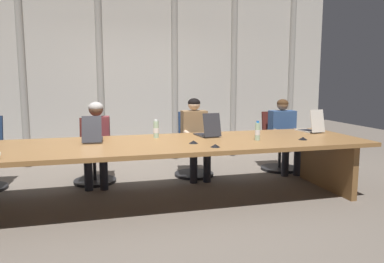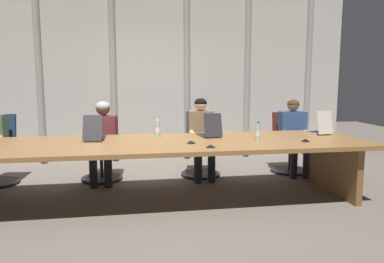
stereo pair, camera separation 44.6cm
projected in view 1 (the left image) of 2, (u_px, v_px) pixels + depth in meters
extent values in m
plane|color=#6B6056|center=(160.00, 202.00, 4.53)|extent=(14.91, 14.91, 0.00)
cube|color=olive|center=(159.00, 145.00, 4.43)|extent=(5.09, 1.37, 0.05)
cube|color=black|center=(159.00, 150.00, 4.44)|extent=(4.33, 0.10, 0.06)
cube|color=brown|center=(327.00, 164.00, 5.07)|extent=(0.08, 1.17, 0.68)
cube|color=beige|center=(135.00, 74.00, 6.66)|extent=(7.45, 0.10, 3.15)
cylinder|color=#A39E96|center=(22.00, 73.00, 6.13)|extent=(0.12, 0.12, 3.09)
cylinder|color=#A39E96|center=(100.00, 73.00, 6.45)|extent=(0.12, 0.12, 3.09)
cylinder|color=#A39E96|center=(175.00, 74.00, 6.79)|extent=(0.12, 0.12, 3.09)
cylinder|color=#A39E96|center=(234.00, 74.00, 7.08)|extent=(0.12, 0.12, 3.09)
cylinder|color=#A39E96|center=(291.00, 74.00, 7.39)|extent=(0.12, 0.12, 3.09)
cube|color=#2D2D33|center=(93.00, 139.00, 4.61)|extent=(0.25, 0.36, 0.02)
cube|color=black|center=(93.00, 138.00, 4.63)|extent=(0.20, 0.20, 0.00)
cube|color=#2D2D33|center=(92.00, 129.00, 4.35)|extent=(0.23, 0.15, 0.30)
cube|color=black|center=(92.00, 129.00, 4.36)|extent=(0.21, 0.13, 0.27)
cube|color=#2D2D33|center=(206.00, 135.00, 4.96)|extent=(0.27, 0.34, 0.02)
cube|color=black|center=(205.00, 134.00, 4.98)|extent=(0.22, 0.20, 0.00)
cube|color=#2D2D33|center=(212.00, 125.00, 4.76)|extent=(0.24, 0.11, 0.30)
cube|color=black|center=(212.00, 125.00, 4.77)|extent=(0.22, 0.09, 0.27)
cube|color=beige|center=(308.00, 131.00, 5.36)|extent=(0.25, 0.35, 0.02)
cube|color=black|center=(307.00, 130.00, 5.38)|extent=(0.20, 0.20, 0.00)
cube|color=beige|center=(317.00, 121.00, 5.15)|extent=(0.22, 0.10, 0.31)
cube|color=black|center=(317.00, 121.00, 5.15)|extent=(0.20, 0.08, 0.28)
cube|color=#511E19|center=(94.00, 153.00, 5.34)|extent=(0.53, 0.53, 0.08)
cube|color=#511E19|center=(95.00, 133.00, 5.52)|extent=(0.44, 0.16, 0.45)
cylinder|color=#262628|center=(95.00, 168.00, 5.37)|extent=(0.05, 0.05, 0.35)
cylinder|color=black|center=(95.00, 181.00, 5.40)|extent=(0.60, 0.60, 0.04)
cube|color=navy|center=(194.00, 148.00, 5.72)|extent=(0.53, 0.53, 0.08)
cube|color=navy|center=(192.00, 127.00, 5.90)|extent=(0.44, 0.17, 0.50)
cylinder|color=#262628|center=(194.00, 162.00, 5.75)|extent=(0.05, 0.05, 0.35)
cylinder|color=black|center=(194.00, 174.00, 5.78)|extent=(0.60, 0.60, 0.04)
cube|color=#511E19|center=(280.00, 144.00, 6.10)|extent=(0.49, 0.49, 0.08)
cube|color=#511E19|center=(274.00, 125.00, 6.27)|extent=(0.43, 0.12, 0.48)
cylinder|color=#262628|center=(280.00, 157.00, 6.13)|extent=(0.05, 0.05, 0.35)
cylinder|color=black|center=(279.00, 168.00, 6.15)|extent=(0.60, 0.60, 0.04)
cube|color=brown|center=(97.00, 134.00, 5.30)|extent=(0.37, 0.25, 0.49)
sphere|color=brown|center=(96.00, 109.00, 5.25)|extent=(0.20, 0.20, 0.20)
ellipsoid|color=#B2ADA8|center=(96.00, 107.00, 5.24)|extent=(0.21, 0.21, 0.15)
cylinder|color=brown|center=(107.00, 130.00, 5.31)|extent=(0.08, 0.14, 0.27)
cylinder|color=brown|center=(107.00, 140.00, 5.13)|extent=(0.09, 0.30, 0.06)
cylinder|color=brown|center=(86.00, 130.00, 5.26)|extent=(0.08, 0.14, 0.27)
cylinder|color=brown|center=(85.00, 141.00, 5.07)|extent=(0.09, 0.30, 0.06)
cylinder|color=#262833|center=(104.00, 155.00, 5.16)|extent=(0.16, 0.41, 0.13)
cylinder|color=#262833|center=(104.00, 173.00, 5.01)|extent=(0.11, 0.11, 0.45)
cylinder|color=#262833|center=(89.00, 156.00, 5.12)|extent=(0.16, 0.41, 0.13)
cylinder|color=#262833|center=(88.00, 174.00, 4.98)|extent=(0.11, 0.11, 0.45)
cube|color=olive|center=(194.00, 128.00, 5.66)|extent=(0.38, 0.23, 0.54)
sphere|color=beige|center=(194.00, 104.00, 5.61)|extent=(0.18, 0.18, 0.18)
ellipsoid|color=black|center=(194.00, 103.00, 5.60)|extent=(0.19, 0.19, 0.14)
cylinder|color=olive|center=(204.00, 123.00, 5.68)|extent=(0.07, 0.14, 0.27)
cylinder|color=beige|center=(208.00, 132.00, 5.50)|extent=(0.07, 0.30, 0.06)
cylinder|color=olive|center=(184.00, 123.00, 5.61)|extent=(0.07, 0.14, 0.27)
cylinder|color=beige|center=(187.00, 133.00, 5.43)|extent=(0.07, 0.30, 0.06)
cylinder|color=#262833|center=(204.00, 150.00, 5.53)|extent=(0.14, 0.40, 0.13)
cylinder|color=#262833|center=(207.00, 167.00, 5.39)|extent=(0.11, 0.11, 0.45)
cylinder|color=#262833|center=(191.00, 151.00, 5.49)|extent=(0.14, 0.40, 0.13)
cylinder|color=#262833|center=(194.00, 168.00, 5.34)|extent=(0.11, 0.11, 0.45)
cube|color=#335184|center=(282.00, 126.00, 6.04)|extent=(0.41, 0.25, 0.51)
sphere|color=#8C6647|center=(283.00, 105.00, 5.99)|extent=(0.18, 0.18, 0.18)
ellipsoid|color=#472D19|center=(283.00, 103.00, 5.99)|extent=(0.18, 0.18, 0.14)
cylinder|color=#335184|center=(292.00, 122.00, 6.06)|extent=(0.08, 0.14, 0.27)
cylinder|color=#8C6647|center=(298.00, 131.00, 5.87)|extent=(0.08, 0.30, 0.06)
cylinder|color=#335184|center=(272.00, 123.00, 6.00)|extent=(0.08, 0.14, 0.27)
cylinder|color=#8C6647|center=(277.00, 132.00, 5.81)|extent=(0.08, 0.30, 0.06)
cylinder|color=#262833|center=(293.00, 145.00, 5.90)|extent=(0.16, 0.41, 0.13)
cylinder|color=#262833|center=(297.00, 161.00, 5.76)|extent=(0.11, 0.11, 0.45)
cylinder|color=#262833|center=(281.00, 146.00, 5.87)|extent=(0.16, 0.41, 0.13)
cylinder|color=#262833|center=(285.00, 162.00, 5.72)|extent=(0.11, 0.11, 0.45)
cylinder|color=#ADD1B2|center=(258.00, 131.00, 4.59)|extent=(0.06, 0.06, 0.22)
cylinder|color=white|center=(258.00, 132.00, 4.59)|extent=(0.06, 0.06, 0.07)
cylinder|color=blue|center=(258.00, 122.00, 4.57)|extent=(0.03, 0.03, 0.02)
cylinder|color=#ADD1B2|center=(156.00, 130.00, 4.76)|extent=(0.07, 0.07, 0.22)
cylinder|color=white|center=(156.00, 130.00, 4.76)|extent=(0.07, 0.07, 0.06)
cylinder|color=white|center=(156.00, 120.00, 4.74)|extent=(0.04, 0.04, 0.02)
cone|color=black|center=(193.00, 142.00, 4.37)|extent=(0.11, 0.11, 0.03)
cone|color=black|center=(215.00, 146.00, 4.13)|extent=(0.11, 0.11, 0.03)
cone|color=black|center=(303.00, 138.00, 4.63)|extent=(0.11, 0.11, 0.03)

